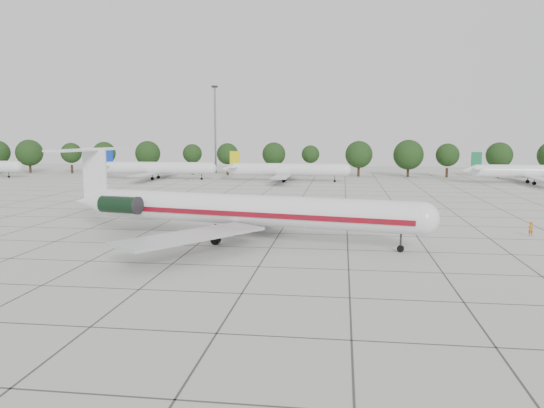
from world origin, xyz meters
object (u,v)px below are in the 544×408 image
object	(u,v)px
main_airliner	(230,209)
bg_airliner_d	(535,172)
ground_crew	(531,229)
bg_airliner_b	(158,168)
floodlight_mast	(215,124)
bg_airliner_c	(288,170)

from	to	relation	value
main_airliner	bg_airliner_d	world-z (taller)	main_airliner
ground_crew	bg_airliner_b	distance (m)	95.44
bg_airliner_b	main_airliner	bearing A→B (deg)	-64.79
bg_airliner_d	floodlight_mast	distance (m)	85.89
bg_airliner_c	bg_airliner_d	distance (m)	57.66
main_airliner	floodlight_mast	xyz separation A→B (m)	(-25.05, 96.62, 10.72)
ground_crew	bg_airliner_c	world-z (taller)	bg_airliner_c
bg_airliner_c	bg_airliner_d	xyz separation A→B (m)	(57.64, 1.27, 0.00)
bg_airliner_d	floodlight_mast	size ratio (longest dim) A/B	1.11
bg_airliner_b	floodlight_mast	bearing A→B (deg)	67.94
bg_airliner_b	bg_airliner_d	size ratio (longest dim) A/B	1.00
bg_airliner_b	bg_airliner_d	bearing A→B (deg)	-0.26
bg_airliner_c	bg_airliner_d	world-z (taller)	same
bg_airliner_b	bg_airliner_d	world-z (taller)	same
main_airliner	bg_airliner_d	distance (m)	92.34
main_airliner	floodlight_mast	bearing A→B (deg)	115.92
bg_airliner_d	floodlight_mast	xyz separation A→B (m)	(-81.76, 23.74, 11.37)
main_airliner	bg_airliner_d	xyz separation A→B (m)	(56.70, 72.88, -0.66)
bg_airliner_b	floodlight_mast	distance (m)	27.61
main_airliner	ground_crew	bearing A→B (deg)	22.89
ground_crew	floodlight_mast	size ratio (longest dim) A/B	0.07
main_airliner	ground_crew	distance (m)	34.86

